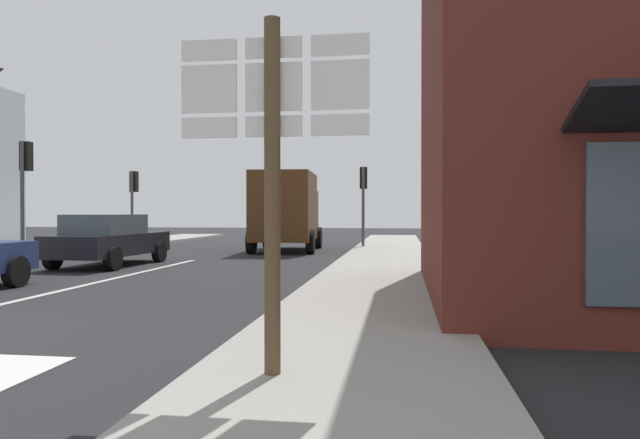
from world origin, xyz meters
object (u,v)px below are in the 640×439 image
(traffic_light_near_left, at_px, (25,173))
(route_sign_post, at_px, (273,158))
(sedan_far, at_px, (109,239))
(traffic_light_far_left, at_px, (134,191))
(delivery_truck, at_px, (286,209))
(traffic_light_far_right, at_px, (363,188))

(traffic_light_near_left, bearing_deg, route_sign_post, -47.73)
(sedan_far, bearing_deg, route_sign_post, -55.71)
(traffic_light_far_left, xyz_separation_m, traffic_light_near_left, (0.00, -7.27, 0.30))
(route_sign_post, xyz_separation_m, traffic_light_far_left, (-10.45, 18.77, 0.45))
(delivery_truck, bearing_deg, sedan_far, -119.09)
(traffic_light_far_right, xyz_separation_m, traffic_light_far_left, (-9.99, -0.27, -0.07))
(delivery_truck, bearing_deg, route_sign_post, -78.96)
(traffic_light_near_left, bearing_deg, sedan_far, -16.10)
(traffic_light_far_left, bearing_deg, route_sign_post, -60.89)
(traffic_light_far_right, height_order, traffic_light_far_left, traffic_light_far_right)
(sedan_far, relative_size, traffic_light_far_right, 1.25)
(sedan_far, distance_m, route_sign_post, 12.84)
(traffic_light_far_right, xyz_separation_m, traffic_light_near_left, (-9.99, -7.55, 0.23))
(sedan_far, distance_m, delivery_truck, 7.88)
(delivery_truck, bearing_deg, traffic_light_near_left, -140.09)
(traffic_light_far_right, bearing_deg, delivery_truck, -150.71)
(delivery_truck, relative_size, traffic_light_far_right, 1.50)
(sedan_far, xyz_separation_m, traffic_light_far_right, (6.74, 8.48, 1.77))
(delivery_truck, distance_m, traffic_light_far_right, 3.47)
(sedan_far, distance_m, traffic_light_near_left, 3.93)
(sedan_far, xyz_separation_m, traffic_light_near_left, (-3.25, 0.94, 2.00))
(traffic_light_far_right, distance_m, traffic_light_near_left, 12.52)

